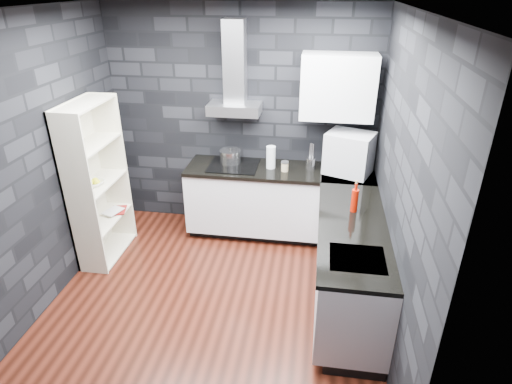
% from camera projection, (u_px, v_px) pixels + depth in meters
% --- Properties ---
extents(ground, '(3.20, 3.20, 0.00)m').
position_uv_depth(ground, '(215.00, 297.00, 4.34)').
color(ground, '#44180F').
extents(ceiling, '(3.20, 3.20, 0.00)m').
position_uv_depth(ceiling, '(200.00, 9.00, 3.14)').
color(ceiling, white).
extents(wall_back, '(3.20, 0.05, 2.70)m').
position_uv_depth(wall_back, '(242.00, 122.00, 5.18)').
color(wall_back, black).
rests_on(wall_back, ground).
extents(wall_front, '(3.20, 0.05, 2.70)m').
position_uv_depth(wall_front, '(134.00, 299.00, 2.30)').
color(wall_front, black).
rests_on(wall_front, ground).
extents(wall_left, '(0.05, 3.20, 2.70)m').
position_uv_depth(wall_left, '(38.00, 165.00, 3.96)').
color(wall_left, black).
rests_on(wall_left, ground).
extents(wall_right, '(0.05, 3.20, 2.70)m').
position_uv_depth(wall_right, '(401.00, 188.00, 3.52)').
color(wall_right, black).
rests_on(wall_right, ground).
extents(toekick_back, '(2.18, 0.50, 0.10)m').
position_uv_depth(toekick_back, '(278.00, 229.00, 5.44)').
color(toekick_back, black).
rests_on(toekick_back, ground).
extents(toekick_right, '(0.50, 1.78, 0.10)m').
position_uv_depth(toekick_right, '(349.00, 300.00, 4.23)').
color(toekick_right, black).
rests_on(toekick_right, ground).
extents(counter_back_cab, '(2.20, 0.60, 0.76)m').
position_uv_depth(counter_back_cab, '(279.00, 200.00, 5.21)').
color(counter_back_cab, silver).
rests_on(counter_back_cab, ground).
extents(counter_right_cab, '(0.60, 1.80, 0.76)m').
position_uv_depth(counter_right_cab, '(350.00, 264.00, 4.04)').
color(counter_right_cab, silver).
rests_on(counter_right_cab, ground).
extents(counter_back_top, '(2.20, 0.62, 0.04)m').
position_uv_depth(counter_back_top, '(279.00, 171.00, 5.02)').
color(counter_back_top, black).
rests_on(counter_back_top, counter_back_cab).
extents(counter_right_top, '(0.62, 1.80, 0.04)m').
position_uv_depth(counter_right_top, '(353.00, 228.00, 3.86)').
color(counter_right_top, black).
rests_on(counter_right_top, counter_right_cab).
extents(counter_corner_top, '(0.62, 0.62, 0.04)m').
position_uv_depth(counter_corner_top, '(349.00, 174.00, 4.92)').
color(counter_corner_top, black).
rests_on(counter_corner_top, counter_right_cab).
extents(hood_body, '(0.60, 0.34, 0.12)m').
position_uv_depth(hood_body, '(235.00, 109.00, 4.92)').
color(hood_body, '#B5B6BB').
rests_on(hood_body, wall_back).
extents(hood_chimney, '(0.24, 0.20, 0.90)m').
position_uv_depth(hood_chimney, '(235.00, 62.00, 4.75)').
color(hood_chimney, '#B5B6BB').
rests_on(hood_chimney, hood_body).
extents(upper_cabinet, '(0.80, 0.35, 0.70)m').
position_uv_depth(upper_cabinet, '(338.00, 87.00, 4.63)').
color(upper_cabinet, silver).
rests_on(upper_cabinet, wall_back).
extents(cooktop, '(0.58, 0.50, 0.01)m').
position_uv_depth(cooktop, '(234.00, 165.00, 5.09)').
color(cooktop, black).
rests_on(cooktop, counter_back_top).
extents(sink_rim, '(0.44, 0.40, 0.01)m').
position_uv_depth(sink_rim, '(357.00, 259.00, 3.41)').
color(sink_rim, '#B5B6BB').
rests_on(sink_rim, counter_right_top).
extents(pot, '(0.25, 0.25, 0.14)m').
position_uv_depth(pot, '(230.00, 157.00, 5.13)').
color(pot, '#B7B7BB').
rests_on(pot, cooktop).
extents(glass_vase, '(0.11, 0.11, 0.27)m').
position_uv_depth(glass_vase, '(271.00, 157.00, 4.99)').
color(glass_vase, white).
rests_on(glass_vase, counter_back_top).
extents(storage_jar, '(0.11, 0.11, 0.10)m').
position_uv_depth(storage_jar, '(285.00, 167.00, 4.94)').
color(storage_jar, tan).
rests_on(storage_jar, counter_back_top).
extents(utensil_crock, '(0.14, 0.14, 0.14)m').
position_uv_depth(utensil_crock, '(311.00, 164.00, 4.98)').
color(utensil_crock, '#B7B7BB').
rests_on(utensil_crock, counter_back_top).
extents(appliance_garage, '(0.60, 0.54, 0.50)m').
position_uv_depth(appliance_garage, '(349.00, 154.00, 4.82)').
color(appliance_garage, silver).
rests_on(appliance_garage, counter_back_top).
extents(red_bottle, '(0.08, 0.08, 0.23)m').
position_uv_depth(red_bottle, '(355.00, 201.00, 4.05)').
color(red_bottle, '#9C1203').
rests_on(red_bottle, counter_right_top).
extents(bookshelf, '(0.36, 0.81, 1.80)m').
position_uv_depth(bookshelf, '(98.00, 184.00, 4.65)').
color(bookshelf, beige).
rests_on(bookshelf, ground).
extents(fruit_bowl, '(0.27, 0.27, 0.05)m').
position_uv_depth(fruit_bowl, '(94.00, 183.00, 4.58)').
color(fruit_bowl, white).
rests_on(fruit_bowl, bookshelf).
extents(book_red, '(0.17, 0.07, 0.23)m').
position_uv_depth(book_red, '(110.00, 203.00, 4.95)').
color(book_red, maroon).
rests_on(book_red, bookshelf).
extents(book_second, '(0.16, 0.07, 0.22)m').
position_uv_depth(book_second, '(106.00, 202.00, 4.93)').
color(book_second, '#B2B2B2').
rests_on(book_second, bookshelf).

